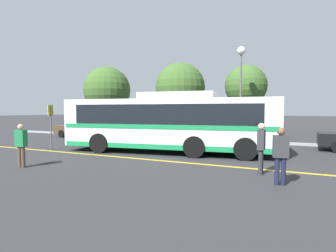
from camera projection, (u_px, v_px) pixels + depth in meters
ground_plane at (149, 151)px, 13.90m from camera, size 220.00×220.00×0.00m
lane_strip_0 at (147, 159)px, 11.53m from camera, size 30.64×0.20×0.01m
curb_strip at (201, 140)px, 18.83m from camera, size 38.64×0.36×0.15m
transit_bus at (168, 122)px, 13.44m from camera, size 11.15×3.94×3.06m
parked_car_0 at (83, 129)px, 21.19m from camera, size 4.63×2.04×1.37m
parked_car_1 at (150, 132)px, 18.54m from camera, size 4.11×1.94×1.32m
parked_car_2 at (234, 134)px, 15.96m from camera, size 4.19×2.01×1.39m
pedestrian_0 at (261, 145)px, 8.80m from camera, size 0.24×0.43×1.74m
pedestrian_1 at (281, 153)px, 7.51m from camera, size 0.45×0.29×1.66m
pedestrian_2 at (21, 143)px, 9.86m from camera, size 0.44×0.26×1.65m
bus_stop_sign at (51, 121)px, 14.34m from camera, size 0.08×0.40×2.50m
street_lamp at (241, 68)px, 18.54m from camera, size 0.60×0.60×6.68m
tree_0 at (180, 88)px, 23.44m from camera, size 4.41×4.41×6.43m
tree_1 at (107, 90)px, 26.19m from camera, size 4.63×4.63×6.52m
tree_3 at (246, 86)px, 22.15m from camera, size 3.51×3.51×6.01m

